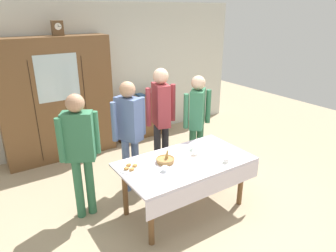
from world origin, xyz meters
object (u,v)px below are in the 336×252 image
tea_cup_mid_left (165,169)px  pastry_plate (131,168)px  person_behind_table_right (80,145)px  tea_cup_far_right (193,148)px  tea_cup_near_left (226,161)px  person_behind_table_left (197,116)px  mantel_clock (57,28)px  spoon_far_left (222,146)px  bread_basket (165,160)px  tea_cup_far_left (195,154)px  wall_cabinet (57,100)px  book_stack (140,96)px  person_near_right_end (129,127)px  dining_table (187,169)px  bookshelf_low (141,117)px  person_beside_shelf (161,112)px  spoon_mid_left (181,151)px

tea_cup_mid_left → pastry_plate: tea_cup_mid_left is taller
person_behind_table_right → tea_cup_mid_left: bearing=-42.2°
tea_cup_far_right → tea_cup_near_left: bearing=-76.6°
person_behind_table_left → mantel_clock: bearing=129.4°
person_behind_table_right → tea_cup_near_left: bearing=-31.5°
spoon_far_left → tea_cup_near_left: bearing=-126.9°
tea_cup_mid_left → bread_basket: 0.23m
tea_cup_far_right → bread_basket: (-0.52, -0.09, 0.01)m
mantel_clock → person_behind_table_right: 2.34m
tea_cup_far_right → tea_cup_far_left: size_ratio=1.00×
pastry_plate → wall_cabinet: bearing=95.2°
book_stack → tea_cup_near_left: size_ratio=1.56×
tea_cup_near_left → spoon_far_left: 0.50m
tea_cup_near_left → tea_cup_mid_left: bearing=162.7°
person_near_right_end → spoon_far_left: bearing=-35.7°
dining_table → person_behind_table_left: size_ratio=1.05×
bookshelf_low → tea_cup_mid_left: 2.94m
dining_table → bread_basket: bearing=150.3°
pastry_plate → spoon_far_left: (1.39, -0.12, -0.01)m
person_beside_shelf → wall_cabinet: bearing=126.0°
bookshelf_low → wall_cabinet: bearing=-178.3°
wall_cabinet → spoon_mid_left: 2.53m
bookshelf_low → pastry_plate: 2.84m
dining_table → person_beside_shelf: 1.13m
person_near_right_end → person_beside_shelf: bearing=12.0°
spoon_mid_left → person_behind_table_right: (-1.26, 0.36, 0.27)m
spoon_far_left → spoon_mid_left: same height
wall_cabinet → tea_cup_far_right: size_ratio=16.53×
dining_table → tea_cup_far_right: bearing=38.3°
mantel_clock → tea_cup_far_left: 3.07m
spoon_far_left → person_near_right_end: person_near_right_end is taller
pastry_plate → spoon_far_left: size_ratio=2.35×
pastry_plate → book_stack: bearing=59.0°
book_stack → tea_cup_far_left: size_ratio=1.56×
tea_cup_near_left → spoon_mid_left: 0.65m
book_stack → tea_cup_near_left: book_stack is taller
dining_table → person_behind_table_right: size_ratio=1.03×
bread_basket → person_behind_table_right: bearing=150.3°
spoon_far_left → dining_table: bearing=-171.4°
spoon_far_left → person_near_right_end: size_ratio=0.07×
wall_cabinet → tea_cup_far_left: size_ratio=16.53×
bread_basket → wall_cabinet: bearing=105.1°
wall_cabinet → mantel_clock: size_ratio=8.96×
tea_cup_near_left → person_behind_table_right: size_ratio=0.08×
wall_cabinet → person_beside_shelf: (1.15, -1.58, 0.00)m
tea_cup_far_right → person_behind_table_right: (-1.43, 0.43, 0.24)m
tea_cup_near_left → spoon_mid_left: bearing=116.3°
person_behind_table_right → person_beside_shelf: size_ratio=0.94×
bread_basket → pastry_plate: (-0.45, 0.09, -0.02)m
tea_cup_far_left → tea_cup_far_right: bearing=59.6°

